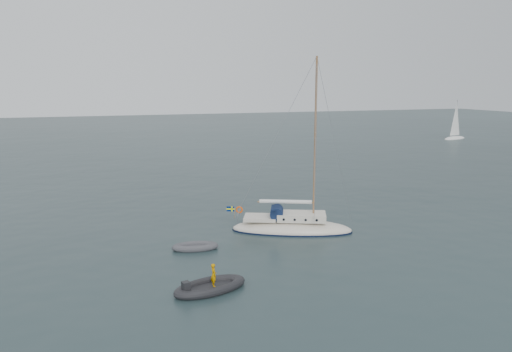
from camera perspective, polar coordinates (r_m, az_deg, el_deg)
name	(u,v)px	position (r m, az deg, el deg)	size (l,w,h in m)	color
ground	(266,247)	(33.83, 1.13, -8.10)	(300.00, 300.00, 0.00)	black
sailboat	(292,218)	(37.06, 4.14, -4.84)	(9.33, 2.79, 13.28)	beige
dinghy	(195,247)	(33.51, -6.97, -8.02)	(3.07, 1.39, 0.44)	#4A4A4F
rib	(210,286)	(27.11, -5.30, -12.44)	(4.17, 1.89, 1.47)	black
distant_yacht_b	(456,121)	(106.79, 21.85, 5.81)	(6.17, 3.29, 8.17)	silver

